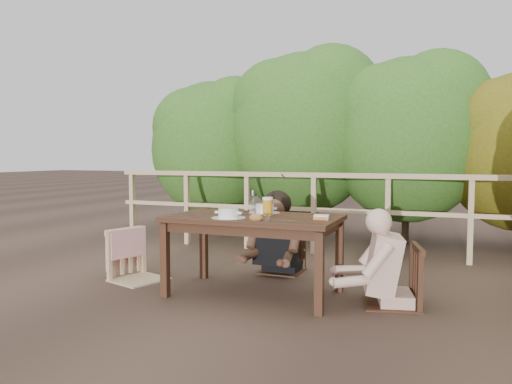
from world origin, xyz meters
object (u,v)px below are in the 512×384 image
at_px(woman, 282,209).
at_px(soup_near, 229,214).
at_px(soup_far, 265,209).
at_px(bread_roll, 256,218).
at_px(chair_left, 138,233).
at_px(tumbler, 267,219).
at_px(butter_tub, 321,218).
at_px(table, 254,256).
at_px(chair_far, 282,231).
at_px(bottle, 253,203).
at_px(beer_glass, 268,207).
at_px(diner_right, 397,226).
at_px(chair_right, 392,248).

xyz_separation_m(woman, soup_near, (-0.10, -1.12, 0.07)).
distance_m(soup_far, bread_roll, 0.56).
bearing_deg(soup_far, chair_left, -169.28).
xyz_separation_m(tumbler, butter_tub, (0.37, 0.28, -0.01)).
distance_m(table, chair_far, 0.90).
bearing_deg(bottle, beer_glass, 2.53).
xyz_separation_m(beer_glass, tumbler, (0.13, -0.37, -0.05)).
relative_size(woman, tumbler, 18.83).
xyz_separation_m(table, chair_left, (-1.23, 0.04, 0.13)).
distance_m(soup_near, beer_glass, 0.37).
bearing_deg(beer_glass, bread_roll, -85.74).
bearing_deg(bottle, diner_right, 3.48).
bearing_deg(diner_right, soup_near, 90.84).
bearing_deg(beer_glass, bottle, -177.47).
distance_m(table, chair_right, 1.18).
xyz_separation_m(woman, butter_tub, (0.66, -0.94, 0.05)).
bearing_deg(woman, bottle, 91.47).
height_order(chair_right, woman, woman).
height_order(bottle, butter_tub, bottle).
height_order(chair_far, woman, woman).
bearing_deg(chair_right, butter_tub, -87.40).
height_order(table, bottle, bottle).
height_order(diner_right, soup_far, diner_right).
relative_size(chair_right, tumbler, 13.32).
bearing_deg(tumbler, soup_near, 165.33).
xyz_separation_m(diner_right, bread_roll, (-1.06, -0.40, 0.07)).
bearing_deg(beer_glass, chair_left, -178.91).
xyz_separation_m(bottle, butter_tub, (0.64, -0.08, -0.09)).
relative_size(chair_far, soup_near, 3.01).
bearing_deg(soup_near, beer_glass, 46.04).
bearing_deg(beer_glass, chair_right, 3.70).
xyz_separation_m(chair_far, butter_tub, (0.66, -0.92, 0.27)).
distance_m(table, soup_far, 0.47).
distance_m(chair_far, bottle, 0.92).
bearing_deg(butter_tub, tumbler, -149.92).
xyz_separation_m(bread_roll, beer_glass, (-0.02, 0.34, 0.05)).
bearing_deg(soup_far, soup_near, -107.40).
height_order(chair_far, soup_far, chair_far).
xyz_separation_m(diner_right, beer_glass, (-1.09, -0.07, 0.12)).
relative_size(chair_right, soup_near, 3.20).
relative_size(diner_right, bread_roll, 11.32).
bearing_deg(bread_roll, butter_tub, 27.46).
bearing_deg(woman, chair_left, 37.19).
bearing_deg(diner_right, bottle, 80.40).
bearing_deg(woman, soup_far, 94.38).
xyz_separation_m(soup_far, butter_tub, (0.61, -0.29, -0.02)).
xyz_separation_m(diner_right, butter_tub, (-0.58, -0.15, 0.06)).
bearing_deg(bottle, soup_far, 82.17).
relative_size(table, chair_far, 1.69).
xyz_separation_m(table, tumbler, (0.24, -0.30, 0.38)).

